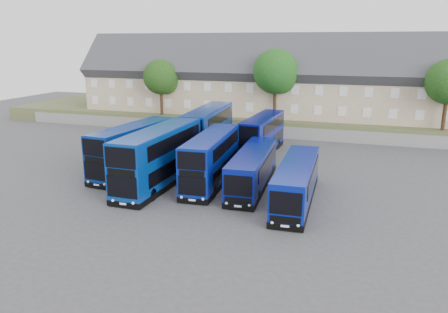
{
  "coord_description": "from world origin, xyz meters",
  "views": [
    {
      "loc": [
        13.3,
        -30.32,
        11.98
      ],
      "look_at": [
        1.78,
        4.92,
        2.2
      ],
      "focal_mm": 35.0,
      "sensor_mm": 36.0,
      "label": 1
    }
  ],
  "objects_px": {
    "tree_west": "(162,78)",
    "dd_front_mid": "(159,158)",
    "coach_east_a": "(253,170)",
    "tree_mid": "(277,73)",
    "dd_front_left": "(134,150)"
  },
  "relations": [
    {
      "from": "tree_west",
      "to": "dd_front_mid",
      "type": "bearing_deg",
      "value": -64.96
    },
    {
      "from": "tree_west",
      "to": "tree_mid",
      "type": "bearing_deg",
      "value": 1.79
    },
    {
      "from": "dd_front_mid",
      "to": "tree_mid",
      "type": "xyz_separation_m",
      "value": [
        5.27,
        23.47,
        5.69
      ]
    },
    {
      "from": "coach_east_a",
      "to": "tree_mid",
      "type": "height_order",
      "value": "tree_mid"
    },
    {
      "from": "dd_front_mid",
      "to": "tree_mid",
      "type": "distance_m",
      "value": 24.72
    },
    {
      "from": "dd_front_mid",
      "to": "coach_east_a",
      "type": "bearing_deg",
      "value": 13.92
    },
    {
      "from": "coach_east_a",
      "to": "tree_west",
      "type": "height_order",
      "value": "tree_west"
    },
    {
      "from": "dd_front_left",
      "to": "dd_front_mid",
      "type": "relative_size",
      "value": 0.93
    },
    {
      "from": "dd_front_left",
      "to": "tree_west",
      "type": "relative_size",
      "value": 1.49
    },
    {
      "from": "dd_front_mid",
      "to": "coach_east_a",
      "type": "relative_size",
      "value": 1.05
    },
    {
      "from": "coach_east_a",
      "to": "tree_mid",
      "type": "relative_size",
      "value": 1.27
    },
    {
      "from": "coach_east_a",
      "to": "tree_west",
      "type": "bearing_deg",
      "value": 127.43
    },
    {
      "from": "coach_east_a",
      "to": "tree_west",
      "type": "relative_size",
      "value": 1.52
    },
    {
      "from": "coach_east_a",
      "to": "tree_mid",
      "type": "bearing_deg",
      "value": 92.82
    },
    {
      "from": "dd_front_left",
      "to": "coach_east_a",
      "type": "height_order",
      "value": "dd_front_left"
    }
  ]
}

